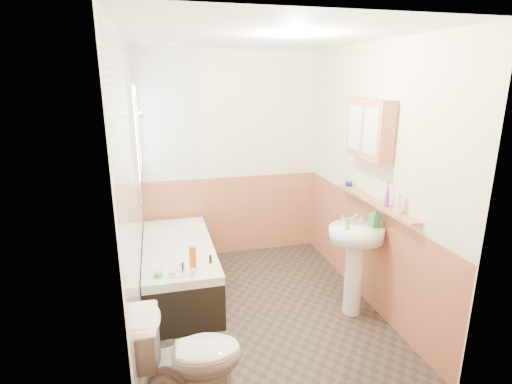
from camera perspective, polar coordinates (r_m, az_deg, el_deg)
floor at (r=4.07m, az=0.54°, el=-16.34°), size 2.80×2.80×0.00m
ceiling at (r=3.46m, az=0.66°, el=21.32°), size 2.80×2.80×0.00m
wall_back at (r=4.91m, az=-3.65°, el=5.03°), size 2.20×0.02×2.50m
wall_front at (r=2.31m, az=9.71°, el=-7.91°), size 2.20×0.02×2.50m
wall_left at (r=3.46m, az=-17.46°, el=-0.31°), size 0.02×2.80×2.50m
wall_right at (r=3.99m, az=16.20°, el=1.89°), size 0.02×2.80×2.50m
wainscot_right at (r=4.22m, az=15.15°, el=-8.06°), size 0.01×2.80×1.00m
wainscot_front at (r=2.71m, az=8.72°, el=-22.39°), size 2.20×0.01×1.00m
wainscot_back at (r=5.08m, az=-3.46°, el=-3.35°), size 2.20×0.01×1.00m
tile_cladding_left at (r=3.46m, az=-17.09°, el=-0.28°), size 0.01×2.80×2.50m
tile_return_back at (r=4.74m, az=-12.49°, el=10.41°), size 0.75×0.01×1.50m
window at (r=4.31m, az=-16.71°, el=8.28°), size 0.03×0.79×0.99m
bathtub at (r=4.31m, az=-10.93°, el=-10.52°), size 0.70×1.61×0.67m
shower_riser at (r=4.16m, az=-16.32°, el=6.85°), size 0.10×0.07×1.10m
toilet at (r=2.96m, az=-9.52°, el=-22.26°), size 0.74×0.43×0.71m
sink at (r=3.84m, az=13.99°, el=-8.31°), size 0.52×0.42×1.00m
pine_shelf at (r=3.83m, az=16.59°, el=-1.37°), size 0.10×1.24×0.03m
medicine_cabinet at (r=3.81m, az=15.92°, el=8.61°), size 0.15×0.60×0.54m
foam_can at (r=3.51m, az=19.71°, el=-1.44°), size 0.07×0.07×0.18m
green_bottle at (r=3.64m, az=18.29°, el=-0.12°), size 0.06×0.06×0.25m
black_jar at (r=4.26m, az=13.09°, el=1.12°), size 0.08×0.08×0.05m
soap_bottle at (r=3.76m, az=16.54°, el=-4.17°), size 0.10×0.19×0.08m
clear_bottle at (r=3.63m, az=12.95°, el=-4.46°), size 0.04×0.04×0.11m
blue_gel at (r=3.62m, az=-9.02°, el=-9.35°), size 0.06×0.05×0.22m
cream_jar at (r=3.59m, az=-13.76°, el=-11.41°), size 0.08×0.08×0.05m
orange_bottle at (r=3.75m, az=-6.53°, el=-9.53°), size 0.03×0.03×0.08m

